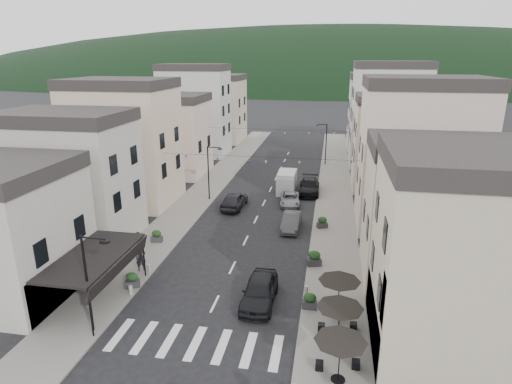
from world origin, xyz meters
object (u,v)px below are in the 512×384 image
at_px(parked_car_d, 309,186).
at_px(delivery_van, 287,181).
at_px(parked_car_b, 291,221).
at_px(pedestrian_b, 139,242).
at_px(parked_car_e, 234,200).
at_px(pedestrian_a, 141,258).
at_px(parked_car_c, 290,199).
at_px(parked_car_a, 260,291).

height_order(parked_car_d, delivery_van, delivery_van).
relative_size(parked_car_b, pedestrian_b, 2.58).
xyz_separation_m(parked_car_d, parked_car_e, (-7.40, -6.38, 0.04)).
height_order(pedestrian_a, pedestrian_b, pedestrian_a).
bearing_deg(delivery_van, parked_car_c, -80.52).
xyz_separation_m(parked_car_e, pedestrian_a, (-3.61, -14.74, 0.27)).
bearing_deg(parked_car_e, pedestrian_b, 70.18).
bearing_deg(pedestrian_b, parked_car_a, 5.50).
bearing_deg(delivery_van, pedestrian_a, -111.84).
relative_size(parked_car_d, pedestrian_b, 3.24).
height_order(parked_car_b, pedestrian_a, pedestrian_a).
relative_size(parked_car_d, parked_car_e, 1.12).
height_order(parked_car_d, pedestrian_a, pedestrian_a).
distance_m(parked_car_a, parked_car_c, 19.35).
xyz_separation_m(parked_car_c, parked_car_d, (1.80, 4.35, 0.20)).
relative_size(parked_car_b, delivery_van, 0.87).
distance_m(parked_car_c, delivery_van, 4.90).
height_order(parked_car_e, pedestrian_a, pedestrian_a).
distance_m(parked_car_d, delivery_van, 2.72).
relative_size(parked_car_b, parked_car_d, 0.80).
height_order(parked_car_b, parked_car_d, parked_car_d).
distance_m(delivery_van, pedestrian_a, 23.12).
xyz_separation_m(parked_car_b, pedestrian_b, (-11.49, -7.25, 0.25)).
xyz_separation_m(parked_car_d, pedestrian_a, (-11.01, -21.12, 0.30)).
relative_size(parked_car_d, pedestrian_a, 2.81).
xyz_separation_m(parked_car_a, pedestrian_b, (-10.69, 5.38, 0.12)).
bearing_deg(delivery_van, parked_car_e, -125.48).
xyz_separation_m(parked_car_c, pedestrian_a, (-9.21, -16.77, 0.50)).
bearing_deg(parked_car_d, delivery_van, 169.16).
bearing_deg(pedestrian_b, delivery_van, 94.56).
xyz_separation_m(parked_car_e, pedestrian_b, (-5.09, -11.94, 0.13)).
height_order(parked_car_d, parked_car_e, parked_car_e).
bearing_deg(parked_car_c, pedestrian_b, -133.42).
height_order(parked_car_e, delivery_van, delivery_van).
distance_m(parked_car_b, parked_car_e, 7.94).
xyz_separation_m(parked_car_b, pedestrian_a, (-10.01, -10.05, 0.38)).
distance_m(parked_car_c, parked_car_e, 5.96).
bearing_deg(parked_car_e, pedestrian_a, 79.51).
bearing_deg(pedestrian_a, delivery_van, 35.91).
bearing_deg(pedestrian_a, parked_car_e, 43.32).
distance_m(parked_car_a, pedestrian_b, 11.96).
xyz_separation_m(parked_car_b, delivery_van, (-1.67, 11.51, 0.46)).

